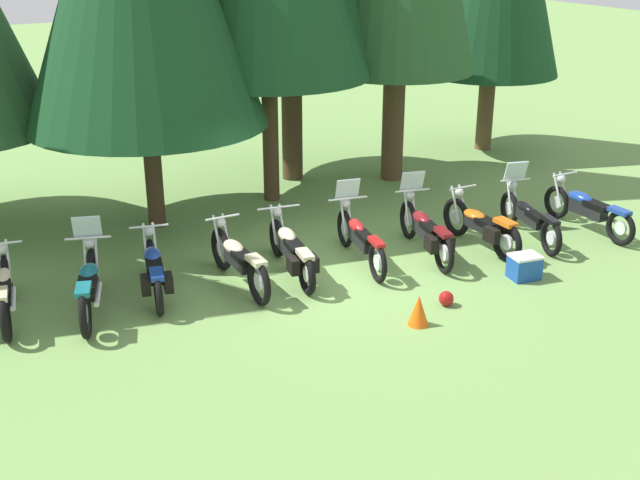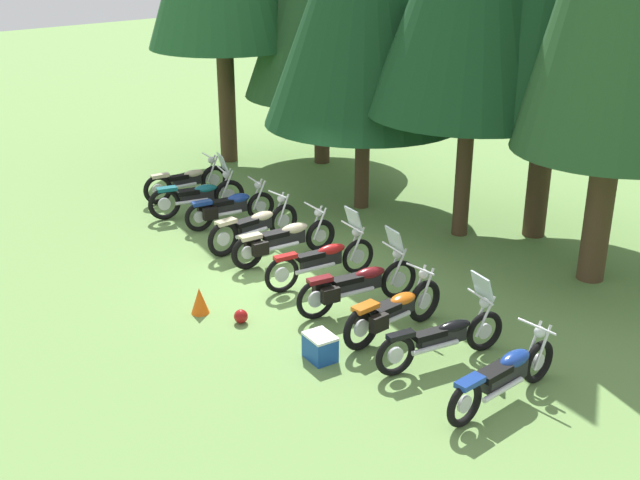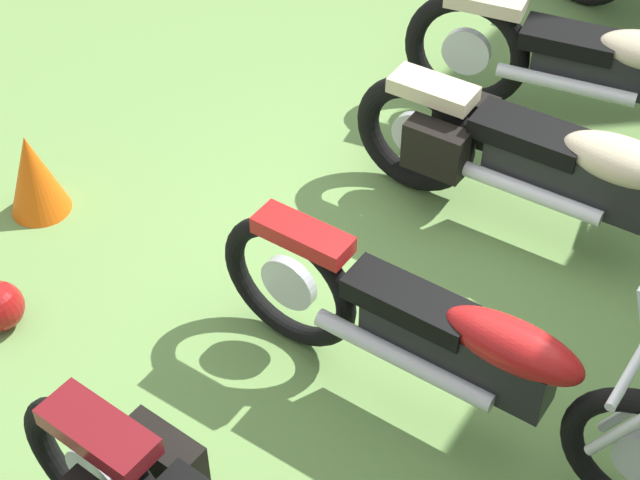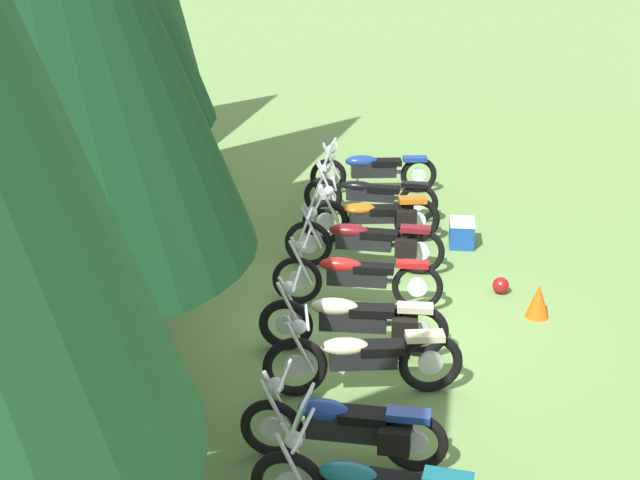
{
  "view_description": "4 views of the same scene",
  "coord_description": "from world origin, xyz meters",
  "px_view_note": "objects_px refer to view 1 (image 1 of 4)",
  "views": [
    {
      "loc": [
        -6.32,
        -10.96,
        5.66
      ],
      "look_at": [
        -0.26,
        -0.0,
        0.65
      ],
      "focal_mm": 44.83,
      "sensor_mm": 36.0,
      "label": 1
    },
    {
      "loc": [
        10.72,
        -8.98,
        6.35
      ],
      "look_at": [
        0.5,
        0.18,
        0.81
      ],
      "focal_mm": 44.41,
      "sensor_mm": 36.0,
      "label": 2
    },
    {
      "loc": [
        3.18,
        0.6,
        3.46
      ],
      "look_at": [
        0.69,
        -0.46,
        0.92
      ],
      "focal_mm": 54.7,
      "sensor_mm": 36.0,
      "label": 3
    },
    {
      "loc": [
        -10.98,
        1.36,
        5.78
      ],
      "look_at": [
        0.96,
        0.59,
        0.87
      ],
      "focal_mm": 52.49,
      "sensor_mm": 36.0,
      "label": 4
    }
  ],
  "objects_px": {
    "motorcycle_0": "(5,291)",
    "motorcycle_6": "(426,230)",
    "motorcycle_2": "(154,270)",
    "motorcycle_8": "(529,217)",
    "motorcycle_5": "(360,237)",
    "motorcycle_7": "(482,226)",
    "motorcycle_1": "(89,285)",
    "motorcycle_9": "(587,209)",
    "picnic_cooler": "(524,267)",
    "motorcycle_3": "(239,260)",
    "dropped_helmet": "(446,299)",
    "motorcycle_4": "(292,250)",
    "traffic_cone": "(419,310)"
  },
  "relations": [
    {
      "from": "motorcycle_1",
      "to": "motorcycle_8",
      "type": "height_order",
      "value": "motorcycle_1"
    },
    {
      "from": "motorcycle_5",
      "to": "motorcycle_9",
      "type": "xyz_separation_m",
      "value": [
        4.7,
        -0.81,
        -0.02
      ]
    },
    {
      "from": "motorcycle_3",
      "to": "motorcycle_9",
      "type": "distance_m",
      "value": 7.03
    },
    {
      "from": "motorcycle_2",
      "to": "motorcycle_3",
      "type": "height_order",
      "value": "motorcycle_3"
    },
    {
      "from": "motorcycle_5",
      "to": "motorcycle_7",
      "type": "bearing_deg",
      "value": -92.2
    },
    {
      "from": "motorcycle_2",
      "to": "motorcycle_8",
      "type": "xyz_separation_m",
      "value": [
        7.02,
        -1.01,
        0.0
      ]
    },
    {
      "from": "motorcycle_0",
      "to": "motorcycle_7",
      "type": "height_order",
      "value": "motorcycle_7"
    },
    {
      "from": "motorcycle_5",
      "to": "traffic_cone",
      "type": "relative_size",
      "value": 4.86
    },
    {
      "from": "motorcycle_8",
      "to": "dropped_helmet",
      "type": "relative_size",
      "value": 9.49
    },
    {
      "from": "motorcycle_2",
      "to": "motorcycle_3",
      "type": "xyz_separation_m",
      "value": [
        1.34,
        -0.3,
        0.02
      ]
    },
    {
      "from": "motorcycle_1",
      "to": "dropped_helmet",
      "type": "xyz_separation_m",
      "value": [
        4.97,
        -2.47,
        -0.36
      ]
    },
    {
      "from": "motorcycle_7",
      "to": "dropped_helmet",
      "type": "distance_m",
      "value": 2.59
    },
    {
      "from": "motorcycle_5",
      "to": "motorcycle_7",
      "type": "height_order",
      "value": "motorcycle_5"
    },
    {
      "from": "motorcycle_2",
      "to": "motorcycle_4",
      "type": "xyz_separation_m",
      "value": [
        2.31,
        -0.33,
        0.01
      ]
    },
    {
      "from": "motorcycle_0",
      "to": "motorcycle_8",
      "type": "xyz_separation_m",
      "value": [
        9.24,
        -1.36,
        0.01
      ]
    },
    {
      "from": "motorcycle_5",
      "to": "motorcycle_8",
      "type": "distance_m",
      "value": 3.46
    },
    {
      "from": "motorcycle_2",
      "to": "dropped_helmet",
      "type": "height_order",
      "value": "motorcycle_2"
    },
    {
      "from": "motorcycle_4",
      "to": "traffic_cone",
      "type": "distance_m",
      "value": 2.69
    },
    {
      "from": "motorcycle_0",
      "to": "dropped_helmet",
      "type": "bearing_deg",
      "value": -105.65
    },
    {
      "from": "motorcycle_0",
      "to": "dropped_helmet",
      "type": "distance_m",
      "value": 6.79
    },
    {
      "from": "motorcycle_0",
      "to": "motorcycle_9",
      "type": "height_order",
      "value": "motorcycle_0"
    },
    {
      "from": "motorcycle_2",
      "to": "motorcycle_0",
      "type": "bearing_deg",
      "value": 94.55
    },
    {
      "from": "picnic_cooler",
      "to": "motorcycle_3",
      "type": "bearing_deg",
      "value": 154.55
    },
    {
      "from": "motorcycle_4",
      "to": "picnic_cooler",
      "type": "relative_size",
      "value": 4.29
    },
    {
      "from": "picnic_cooler",
      "to": "motorcycle_2",
      "type": "bearing_deg",
      "value": 157.39
    },
    {
      "from": "motorcycle_6",
      "to": "traffic_cone",
      "type": "height_order",
      "value": "motorcycle_6"
    },
    {
      "from": "motorcycle_3",
      "to": "dropped_helmet",
      "type": "distance_m",
      "value": 3.44
    },
    {
      "from": "motorcycle_6",
      "to": "motorcycle_7",
      "type": "height_order",
      "value": "motorcycle_6"
    },
    {
      "from": "motorcycle_1",
      "to": "motorcycle_9",
      "type": "xyz_separation_m",
      "value": [
        9.38,
        -1.14,
        -0.03
      ]
    },
    {
      "from": "motorcycle_3",
      "to": "motorcycle_9",
      "type": "relative_size",
      "value": 0.99
    },
    {
      "from": "motorcycle_0",
      "to": "motorcycle_6",
      "type": "xyz_separation_m",
      "value": [
        7.05,
        -1.08,
        0.04
      ]
    },
    {
      "from": "motorcycle_1",
      "to": "motorcycle_7",
      "type": "relative_size",
      "value": 0.99
    },
    {
      "from": "motorcycle_2",
      "to": "motorcycle_7",
      "type": "relative_size",
      "value": 0.95
    },
    {
      "from": "motorcycle_6",
      "to": "motorcycle_8",
      "type": "bearing_deg",
      "value": -83.68
    },
    {
      "from": "motorcycle_8",
      "to": "traffic_cone",
      "type": "relative_size",
      "value": 4.75
    },
    {
      "from": "motorcycle_0",
      "to": "motorcycle_9",
      "type": "bearing_deg",
      "value": -88.7
    },
    {
      "from": "motorcycle_2",
      "to": "traffic_cone",
      "type": "distance_m",
      "value": 4.26
    },
    {
      "from": "traffic_cone",
      "to": "motorcycle_1",
      "type": "bearing_deg",
      "value": 146.43
    },
    {
      "from": "traffic_cone",
      "to": "motorcycle_4",
      "type": "bearing_deg",
      "value": 107.86
    },
    {
      "from": "dropped_helmet",
      "to": "motorcycle_8",
      "type": "bearing_deg",
      "value": 26.56
    },
    {
      "from": "motorcycle_4",
      "to": "motorcycle_8",
      "type": "xyz_separation_m",
      "value": [
        4.71,
        -0.68,
        -0.01
      ]
    },
    {
      "from": "motorcycle_5",
      "to": "motorcycle_9",
      "type": "bearing_deg",
      "value": -88.48
    },
    {
      "from": "motorcycle_3",
      "to": "motorcycle_5",
      "type": "height_order",
      "value": "motorcycle_5"
    },
    {
      "from": "motorcycle_0",
      "to": "motorcycle_5",
      "type": "relative_size",
      "value": 0.94
    },
    {
      "from": "motorcycle_9",
      "to": "motorcycle_3",
      "type": "bearing_deg",
      "value": 83.42
    },
    {
      "from": "motorcycle_1",
      "to": "motorcycle_8",
      "type": "bearing_deg",
      "value": -78.28
    },
    {
      "from": "motorcycle_3",
      "to": "dropped_helmet",
      "type": "xyz_separation_m",
      "value": [
        2.56,
        -2.27,
        -0.34
      ]
    },
    {
      "from": "motorcycle_9",
      "to": "motorcycle_8",
      "type": "bearing_deg",
      "value": 81.12
    },
    {
      "from": "motorcycle_4",
      "to": "dropped_helmet",
      "type": "relative_size",
      "value": 9.85
    },
    {
      "from": "motorcycle_1",
      "to": "picnic_cooler",
      "type": "height_order",
      "value": "motorcycle_1"
    }
  ]
}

